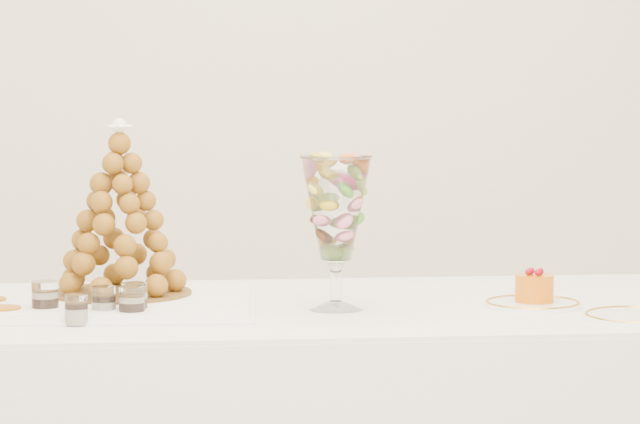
{
  "coord_description": "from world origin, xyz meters",
  "views": [
    {
      "loc": [
        -0.17,
        -3.02,
        1.3
      ],
      "look_at": [
        0.05,
        0.22,
        1.0
      ],
      "focal_mm": 85.0,
      "sensor_mm": 36.0,
      "label": 1
    }
  ],
  "objects": [
    {
      "name": "spare_plate",
      "position": [
        0.68,
        -0.03,
        0.8
      ],
      "size": [
        0.22,
        0.22,
        0.01
      ],
      "primitive_type": "cylinder",
      "color": "white",
      "rests_on": "buffet_table"
    },
    {
      "name": "verrine_d",
      "position": [
        -0.45,
        -0.03,
        0.83
      ],
      "size": [
        0.05,
        0.05,
        0.06
      ],
      "primitive_type": "cylinder",
      "rotation": [
        0.0,
        0.0,
        0.2
      ],
      "color": "white",
      "rests_on": "buffet_table"
    },
    {
      "name": "macaron_vase",
      "position": [
        0.08,
        0.14,
        1.01
      ],
      "size": [
        0.15,
        0.15,
        0.32
      ],
      "color": "white",
      "rests_on": "buffet_table"
    },
    {
      "name": "mousse_cake",
      "position": [
        0.51,
        0.16,
        0.84
      ],
      "size": [
        0.08,
        0.08,
        0.07
      ],
      "color": "#D36509",
      "rests_on": "cake_plate"
    },
    {
      "name": "verrine_b",
      "position": [
        -0.4,
        0.05,
        0.83
      ],
      "size": [
        0.06,
        0.06,
        0.07
      ],
      "primitive_type": "cylinder",
      "rotation": [
        0.0,
        0.0,
        -0.14
      ],
      "color": "white",
      "rests_on": "buffet_table"
    },
    {
      "name": "cake_plate",
      "position": [
        0.5,
        0.15,
        0.8
      ],
      "size": [
        0.21,
        0.21,
        0.01
      ],
      "primitive_type": "cylinder",
      "color": "white",
      "rests_on": "buffet_table"
    },
    {
      "name": "lace_tray",
      "position": [
        -0.41,
        0.2,
        0.81
      ],
      "size": [
        0.62,
        0.47,
        0.02
      ],
      "primitive_type": "cube",
      "rotation": [
        0.0,
        0.0,
        -0.03
      ],
      "color": "white",
      "rests_on": "buffet_table"
    },
    {
      "name": "verrine_e",
      "position": [
        -0.34,
        0.02,
        0.83
      ],
      "size": [
        0.06,
        0.06,
        0.07
      ],
      "primitive_type": "cylinder",
      "rotation": [
        0.0,
        0.0,
        0.11
      ],
      "color": "white",
      "rests_on": "buffet_table"
    },
    {
      "name": "croquembouche",
      "position": [
        -0.38,
        0.26,
        1.0
      ],
      "size": [
        0.32,
        0.32,
        0.38
      ],
      "rotation": [
        0.0,
        0.0,
        -0.34
      ],
      "color": "brown",
      "rests_on": "lace_tray"
    },
    {
      "name": "ramekin_front",
      "position": [
        -0.6,
        0.03,
        0.81
      ],
      "size": [
        0.09,
        0.09,
        0.03
      ],
      "primitive_type": "cylinder",
      "color": "white",
      "rests_on": "buffet_table"
    },
    {
      "name": "verrine_c",
      "position": [
        -0.34,
        0.06,
        0.83
      ],
      "size": [
        0.06,
        0.06,
        0.07
      ],
      "primitive_type": "cylinder",
      "rotation": [
        0.0,
        0.0,
        0.23
      ],
      "color": "white",
      "rests_on": "buffet_table"
    },
    {
      "name": "verrine_a",
      "position": [
        -0.52,
        0.08,
        0.84
      ],
      "size": [
        0.06,
        0.06,
        0.07
      ],
      "primitive_type": "cylinder",
      "rotation": [
        0.0,
        0.0,
        0.17
      ],
      "color": "white",
      "rests_on": "buffet_table"
    }
  ]
}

